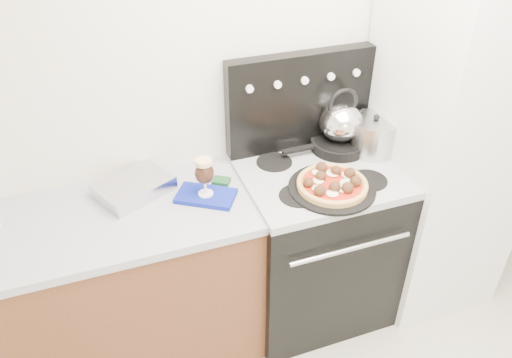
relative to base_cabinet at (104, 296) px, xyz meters
name	(u,v)px	position (x,y,z in m)	size (l,w,h in m)	color
room_shell	(430,236)	(1.02, -0.91, 0.82)	(3.52, 3.01, 2.52)	beige
base_cabinet	(104,296)	(0.00, 0.00, 0.00)	(1.45, 0.60, 0.86)	brown
countertop	(86,224)	(0.00, 0.00, 0.45)	(1.48, 0.63, 0.04)	#A9A8B5
stove_body	(314,245)	(1.10, -0.02, 0.01)	(0.76, 0.65, 0.88)	black
cooktop	(320,175)	(1.10, -0.02, 0.47)	(0.76, 0.65, 0.04)	#ADADB2
backguard	(299,101)	(1.10, 0.25, 0.74)	(0.76, 0.08, 0.50)	black
fridge	(444,144)	(1.80, -0.05, 0.52)	(0.64, 0.68, 1.90)	silver
foil_sheet	(134,187)	(0.23, 0.13, 0.50)	(0.32, 0.24, 0.06)	silver
oven_mitt	(206,196)	(0.53, -0.02, 0.48)	(0.26, 0.15, 0.02)	#0F1D93
beer_glass	(205,177)	(0.53, -0.02, 0.59)	(0.09, 0.09, 0.19)	black
pizza_pan	(332,188)	(1.09, -0.18, 0.50)	(0.40, 0.40, 0.01)	black
pizza	(332,183)	(1.09, -0.18, 0.53)	(0.33, 0.33, 0.05)	tan
skillet	(339,144)	(1.29, 0.14, 0.52)	(0.29, 0.29, 0.05)	black
tea_kettle	(341,119)	(1.29, 0.14, 0.66)	(0.22, 0.22, 0.24)	silver
stock_pot	(374,136)	(1.44, 0.06, 0.58)	(0.24, 0.24, 0.17)	#B5B5B5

